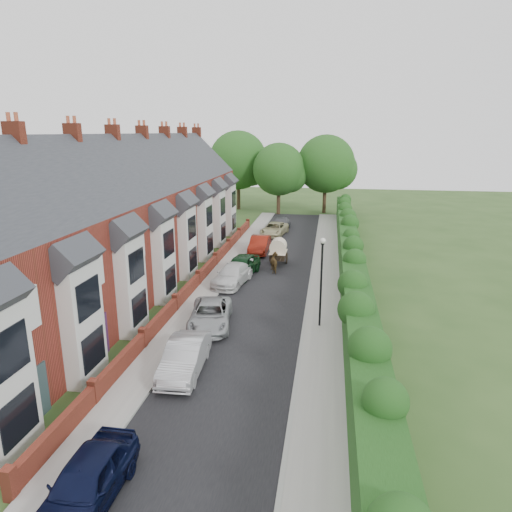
{
  "coord_description": "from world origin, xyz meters",
  "views": [
    {
      "loc": [
        3.65,
        -19.93,
        10.63
      ],
      "look_at": [
        -1.26,
        10.51,
        2.2
      ],
      "focal_mm": 32.0,
      "sensor_mm": 36.0,
      "label": 1
    }
  ],
  "objects_px": {
    "car_red": "(260,245)",
    "horse": "(275,263)",
    "car_white": "(232,275)",
    "car_silver_a": "(185,357)",
    "lamppost": "(322,271)",
    "car_navy": "(86,483)",
    "car_grey": "(281,224)",
    "car_silver_b": "(210,315)",
    "car_beige": "(274,229)",
    "horse_cart": "(278,250)",
    "car_green": "(241,266)"
  },
  "relations": [
    {
      "from": "car_green",
      "to": "car_grey",
      "type": "height_order",
      "value": "car_green"
    },
    {
      "from": "car_white",
      "to": "horse_cart",
      "type": "distance_m",
      "value": 6.02
    },
    {
      "from": "lamppost",
      "to": "car_red",
      "type": "bearing_deg",
      "value": 110.36
    },
    {
      "from": "lamppost",
      "to": "car_red",
      "type": "distance_m",
      "value": 16.91
    },
    {
      "from": "car_grey",
      "to": "car_silver_b",
      "type": "bearing_deg",
      "value": -89.18
    },
    {
      "from": "lamppost",
      "to": "car_navy",
      "type": "xyz_separation_m",
      "value": [
        -6.4,
        -13.8,
        -2.55
      ]
    },
    {
      "from": "car_silver_a",
      "to": "car_beige",
      "type": "height_order",
      "value": "car_silver_a"
    },
    {
      "from": "car_white",
      "to": "car_grey",
      "type": "height_order",
      "value": "car_white"
    },
    {
      "from": "car_white",
      "to": "car_silver_a",
      "type": "bearing_deg",
      "value": -79.57
    },
    {
      "from": "car_silver_b",
      "to": "lamppost",
      "type": "bearing_deg",
      "value": -1.7
    },
    {
      "from": "car_silver_b",
      "to": "car_grey",
      "type": "relative_size",
      "value": 1.11
    },
    {
      "from": "car_silver_b",
      "to": "horse",
      "type": "height_order",
      "value": "horse"
    },
    {
      "from": "car_red",
      "to": "lamppost",
      "type": "bearing_deg",
      "value": -70.47
    },
    {
      "from": "lamppost",
      "to": "car_navy",
      "type": "height_order",
      "value": "lamppost"
    },
    {
      "from": "car_navy",
      "to": "car_red",
      "type": "height_order",
      "value": "same"
    },
    {
      "from": "car_white",
      "to": "car_beige",
      "type": "distance_m",
      "value": 16.48
    },
    {
      "from": "car_navy",
      "to": "horse_cart",
      "type": "height_order",
      "value": "horse_cart"
    },
    {
      "from": "car_silver_a",
      "to": "car_silver_b",
      "type": "bearing_deg",
      "value": 88.37
    },
    {
      "from": "car_green",
      "to": "horse",
      "type": "height_order",
      "value": "car_green"
    },
    {
      "from": "car_silver_b",
      "to": "car_red",
      "type": "height_order",
      "value": "car_red"
    },
    {
      "from": "car_silver_b",
      "to": "car_green",
      "type": "xyz_separation_m",
      "value": [
        -0.04,
        9.38,
        0.12
      ]
    },
    {
      "from": "car_green",
      "to": "horse",
      "type": "relative_size",
      "value": 2.72
    },
    {
      "from": "lamppost",
      "to": "car_beige",
      "type": "xyz_separation_m",
      "value": [
        -5.37,
        23.05,
        -2.63
      ]
    },
    {
      "from": "lamppost",
      "to": "car_grey",
      "type": "bearing_deg",
      "value": 100.83
    },
    {
      "from": "car_red",
      "to": "horse",
      "type": "distance_m",
      "value": 5.97
    },
    {
      "from": "car_grey",
      "to": "horse_cart",
      "type": "relative_size",
      "value": 1.41
    },
    {
      "from": "lamppost",
      "to": "car_white",
      "type": "relative_size",
      "value": 1.07
    },
    {
      "from": "car_silver_b",
      "to": "car_green",
      "type": "distance_m",
      "value": 9.38
    },
    {
      "from": "car_navy",
      "to": "car_grey",
      "type": "xyz_separation_m",
      "value": [
        1.4,
        39.93,
        -0.12
      ]
    },
    {
      "from": "car_navy",
      "to": "car_beige",
      "type": "height_order",
      "value": "car_navy"
    },
    {
      "from": "car_white",
      "to": "car_beige",
      "type": "xyz_separation_m",
      "value": [
        1.03,
        16.45,
        -0.03
      ]
    },
    {
      "from": "car_navy",
      "to": "car_grey",
      "type": "distance_m",
      "value": 39.95
    },
    {
      "from": "car_silver_b",
      "to": "horse_cart",
      "type": "height_order",
      "value": "horse_cart"
    },
    {
      "from": "car_silver_a",
      "to": "horse_cart",
      "type": "bearing_deg",
      "value": 79.5
    },
    {
      "from": "car_silver_a",
      "to": "car_green",
      "type": "bearing_deg",
      "value": 87.39
    },
    {
      "from": "car_white",
      "to": "car_silver_b",
      "type": "bearing_deg",
      "value": -79.31
    },
    {
      "from": "car_white",
      "to": "car_navy",
      "type": "bearing_deg",
      "value": -81.71
    },
    {
      "from": "car_red",
      "to": "horse",
      "type": "relative_size",
      "value": 2.64
    },
    {
      "from": "car_green",
      "to": "lamppost",
      "type": "bearing_deg",
      "value": -44.56
    },
    {
      "from": "car_grey",
      "to": "car_navy",
      "type": "bearing_deg",
      "value": -88.87
    },
    {
      "from": "horse",
      "to": "horse_cart",
      "type": "bearing_deg",
      "value": -108.68
    },
    {
      "from": "lamppost",
      "to": "car_silver_b",
      "type": "xyz_separation_m",
      "value": [
        -6.09,
        -0.78,
        -2.62
      ]
    },
    {
      "from": "lamppost",
      "to": "car_navy",
      "type": "distance_m",
      "value": 15.42
    },
    {
      "from": "car_white",
      "to": "car_green",
      "type": "xyz_separation_m",
      "value": [
        0.27,
        2.0,
        0.1
      ]
    },
    {
      "from": "car_green",
      "to": "car_red",
      "type": "height_order",
      "value": "car_green"
    },
    {
      "from": "car_navy",
      "to": "car_grey",
      "type": "bearing_deg",
      "value": 87.83
    },
    {
      "from": "lamppost",
      "to": "car_navy",
      "type": "bearing_deg",
      "value": -114.88
    },
    {
      "from": "lamppost",
      "to": "car_silver_b",
      "type": "height_order",
      "value": "lamppost"
    },
    {
      "from": "car_navy",
      "to": "car_silver_a",
      "type": "xyz_separation_m",
      "value": [
        0.47,
        7.84,
        -0.0
      ]
    },
    {
      "from": "lamppost",
      "to": "horse_cart",
      "type": "bearing_deg",
      "value": 107.2
    }
  ]
}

